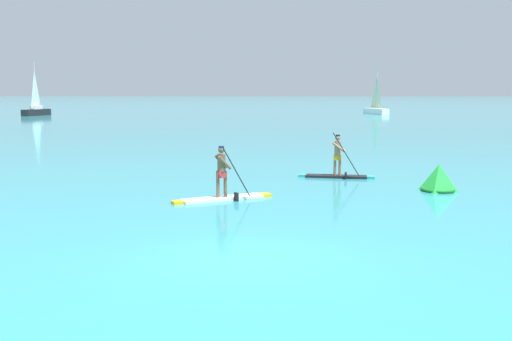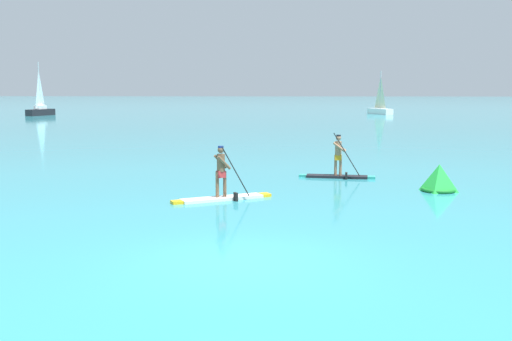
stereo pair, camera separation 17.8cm
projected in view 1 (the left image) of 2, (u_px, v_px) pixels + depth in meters
ground at (245, 262)px, 12.57m from camera, size 440.00×440.00×0.00m
paddleboarder_mid_center at (223, 188)px, 19.47m from camera, size 3.16×1.91×1.83m
paddleboarder_far_right at (337, 167)px, 24.25m from camera, size 3.06×0.97×1.89m
race_marker_buoy at (439, 179)px, 21.15m from camera, size 1.32×1.32×0.95m
sailboat_left_horizon at (36, 108)px, 76.51m from camera, size 2.46×4.37×6.74m
sailboat_right_horizon at (376, 108)px, 81.09m from camera, size 2.96×4.58×5.75m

